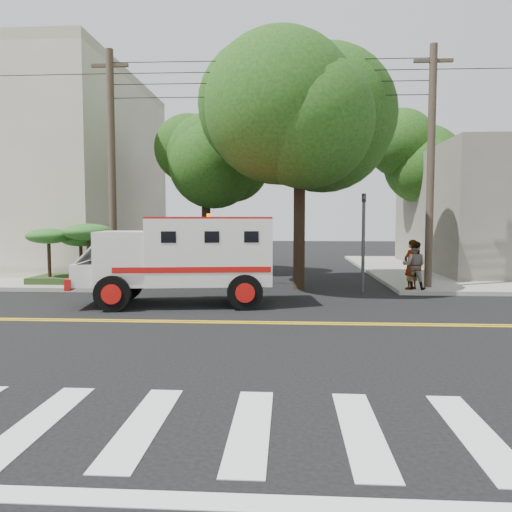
{
  "coord_description": "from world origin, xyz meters",
  "views": [
    {
      "loc": [
        1.06,
        -12.67,
        2.65
      ],
      "look_at": [
        0.14,
        1.76,
        1.6
      ],
      "focal_mm": 35.0,
      "sensor_mm": 36.0,
      "label": 1
    }
  ],
  "objects": [
    {
      "name": "ground",
      "position": [
        0.0,
        0.0,
        0.0
      ],
      "size": [
        100.0,
        100.0,
        0.0
      ],
      "primitive_type": "plane",
      "color": "black",
      "rests_on": "ground"
    },
    {
      "name": "sidewalk_nw",
      "position": [
        -13.5,
        13.5,
        0.07
      ],
      "size": [
        17.0,
        17.0,
        0.15
      ],
      "primitive_type": "cube",
      "color": "gray",
      "rests_on": "ground"
    },
    {
      "name": "utility_pole_left",
      "position": [
        -5.6,
        6.0,
        4.5
      ],
      "size": [
        0.28,
        0.28,
        9.0
      ],
      "primitive_type": "cylinder",
      "color": "#382D23",
      "rests_on": "ground"
    },
    {
      "name": "utility_pole_right",
      "position": [
        6.3,
        6.2,
        4.5
      ],
      "size": [
        0.28,
        0.28,
        9.0
      ],
      "primitive_type": "cylinder",
      "color": "#382D23",
      "rests_on": "ground"
    },
    {
      "name": "tree_main",
      "position": [
        1.94,
        6.21,
        7.2
      ],
      "size": [
        6.08,
        5.7,
        9.85
      ],
      "color": "black",
      "rests_on": "ground"
    },
    {
      "name": "tree_left",
      "position": [
        -2.68,
        11.79,
        5.73
      ],
      "size": [
        4.48,
        4.2,
        7.7
      ],
      "color": "black",
      "rests_on": "ground"
    },
    {
      "name": "tree_right",
      "position": [
        8.84,
        15.77,
        6.09
      ],
      "size": [
        4.8,
        4.5,
        8.2
      ],
      "color": "black",
      "rests_on": "ground"
    },
    {
      "name": "traffic_signal",
      "position": [
        3.8,
        5.6,
        2.23
      ],
      "size": [
        0.15,
        0.18,
        3.6
      ],
      "color": "#3F3F42",
      "rests_on": "ground"
    },
    {
      "name": "accessibility_sign",
      "position": [
        -6.2,
        6.17,
        1.37
      ],
      "size": [
        0.45,
        0.1,
        2.02
      ],
      "color": "#3F3F42",
      "rests_on": "ground"
    },
    {
      "name": "palm_planter",
      "position": [
        -7.44,
        6.62,
        1.65
      ],
      "size": [
        3.52,
        2.63,
        2.36
      ],
      "color": "#1E3314",
      "rests_on": "sidewalk_nw"
    },
    {
      "name": "armored_truck",
      "position": [
        -2.15,
        2.64,
        1.56
      ],
      "size": [
        6.25,
        3.08,
        2.74
      ],
      "rotation": [
        0.0,
        0.0,
        0.13
      ],
      "color": "silver",
      "rests_on": "ground"
    },
    {
      "name": "pedestrian_a",
      "position": [
        5.5,
        5.5,
        1.04
      ],
      "size": [
        0.78,
        0.74,
        1.79
      ],
      "primitive_type": "imported",
      "rotation": [
        0.0,
        0.0,
        3.8
      ],
      "color": "gray",
      "rests_on": "sidewalk_ne"
    },
    {
      "name": "pedestrian_b",
      "position": [
        5.61,
        5.5,
        1.01
      ],
      "size": [
        1.0,
        0.88,
        1.73
      ],
      "primitive_type": "imported",
      "rotation": [
        0.0,
        0.0,
        2.83
      ],
      "color": "gray",
      "rests_on": "sidewalk_ne"
    }
  ]
}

